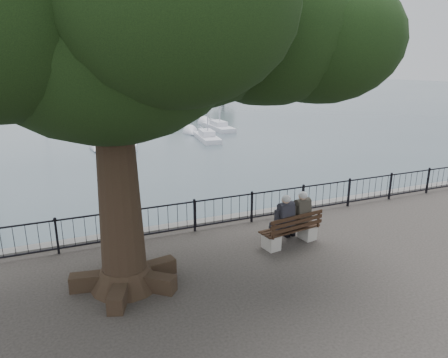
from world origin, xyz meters
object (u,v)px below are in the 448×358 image
person_left (282,222)px  tree (147,16)px  bench (291,233)px  person_right (298,218)px  lion_monument (105,93)px

person_left → tree: (-3.69, -0.34, 5.33)m
bench → person_right: bearing=25.2°
person_left → person_right: 0.61m
bench → person_right: (0.33, 0.16, 0.38)m
person_right → lion_monument: bearing=89.5°
person_right → tree: bearing=-174.3°
bench → tree: 6.95m
bench → lion_monument: 49.44m
person_left → person_right: same height
person_left → lion_monument: bearing=88.8°
person_left → tree: tree is taller
bench → person_left: size_ratio=1.23×
person_right → tree: (-4.29, -0.43, 5.33)m
person_left → person_right: size_ratio=1.00×
tree → lion_monument: size_ratio=1.26×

